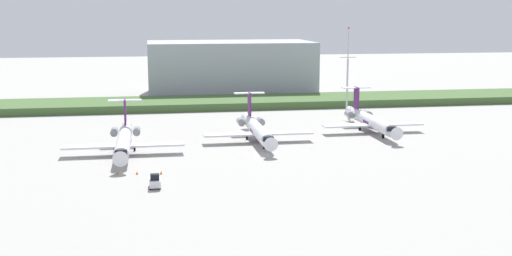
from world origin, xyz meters
The scene contains 11 objects.
ground_plane centered at (0.00, 30.00, 0.00)m, with size 500.00×500.00×0.00m, color #9E9B96.
grass_berm centered at (0.00, 63.90, 1.07)m, with size 320.00×20.00×2.15m, color #426033.
regional_jet_nearest centered at (-26.68, 5.55, 2.54)m, with size 22.81×31.00×9.00m.
regional_jet_second centered at (0.45, 13.02, 2.54)m, with size 22.81×31.00×9.00m.
regional_jet_third centered at (27.56, 19.19, 2.54)m, with size 22.81×31.00×9.00m.
antenna_mast centered at (30.31, 45.63, 9.50)m, with size 4.40×0.50×22.88m.
distant_hangar centered at (4.61, 91.37, 8.63)m, with size 53.31×28.39×17.25m, color #9EA3AD.
baggage_tug centered at (-21.09, -20.03, 1.00)m, with size 1.72×3.20×2.30m.
safety_cone_front_marker centered at (-27.17, -10.90, 0.28)m, with size 0.44×0.44×0.55m, color orange.
safety_cone_mid_marker centered at (-24.00, -11.31, 0.28)m, with size 0.44×0.44×0.55m, color orange.
safety_cone_rear_marker centered at (-20.02, -11.78, 0.28)m, with size 0.44×0.44×0.55m, color orange.
Camera 1 is at (-21.23, -115.31, 26.62)m, focal length 44.32 mm.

